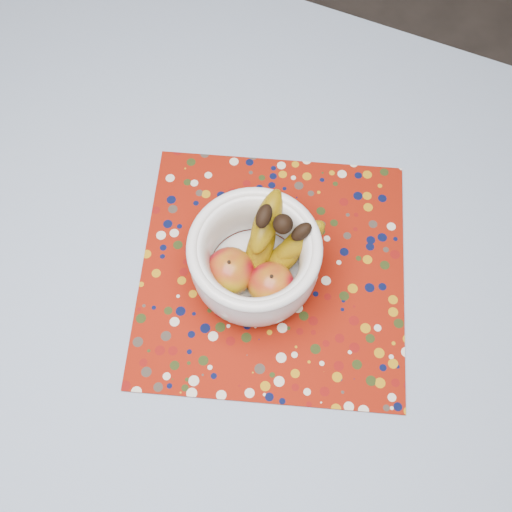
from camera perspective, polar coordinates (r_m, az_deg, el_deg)
name	(u,v)px	position (r m, az deg, el deg)	size (l,w,h in m)	color
table	(198,333)	(0.99, -5.53, -7.29)	(1.20, 1.20, 0.75)	olive
tablecloth	(193,318)	(0.91, -5.98, -5.85)	(1.32, 1.32, 0.01)	#6585A8
placemat	(273,271)	(0.93, 1.59, -1.45)	(0.40, 0.40, 0.00)	maroon
fruit_bowl	(261,257)	(0.86, 0.52, -0.12)	(0.21, 0.20, 0.16)	white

